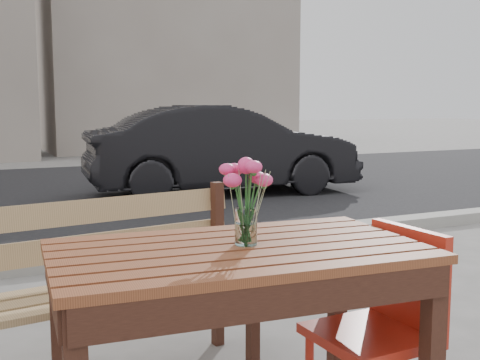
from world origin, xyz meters
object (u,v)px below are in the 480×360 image
at_px(main_vase, 246,191).
at_px(parked_car, 222,150).
at_px(main_table, 238,283).
at_px(red_chair, 386,317).

distance_m(main_vase, parked_car, 6.68).
xyz_separation_m(main_table, red_chair, (0.60, -0.09, -0.19)).
height_order(main_table, parked_car, parked_car).
bearing_deg(parked_car, main_vase, 162.85).
height_order(main_vase, parked_car, parked_car).
relative_size(main_vase, parked_car, 0.08).
height_order(main_table, main_vase, main_vase).
bearing_deg(red_chair, main_vase, -102.61).
bearing_deg(main_vase, parked_car, 66.81).
distance_m(main_table, main_vase, 0.33).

